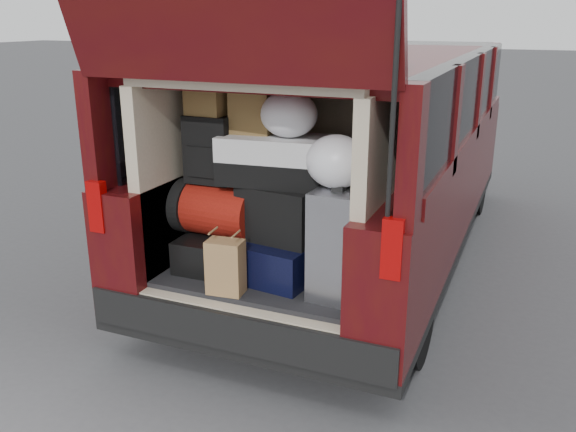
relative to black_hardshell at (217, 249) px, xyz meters
name	(u,v)px	position (x,y,z in m)	size (l,w,h in m)	color
ground	(260,364)	(0.37, -0.16, -0.65)	(80.00, 80.00, 0.00)	#3C3C3F
minivan	(353,159)	(0.37, 1.70, 0.26)	(1.90, 5.35, 2.77)	black
load_floor	(278,306)	(0.37, 0.12, -0.38)	(1.24, 1.05, 0.55)	black
black_hardshell	(217,249)	(0.00, 0.00, 0.00)	(0.37, 0.51, 0.21)	black
navy_hardshell	(283,257)	(0.45, 0.02, 0.02)	(0.44, 0.54, 0.24)	black
silver_roller	(342,241)	(0.85, -0.08, 0.21)	(0.26, 0.41, 0.62)	white
kraft_bag	(226,267)	(0.25, -0.34, 0.06)	(0.20, 0.13, 0.32)	#A38049
red_duffel	(218,209)	(0.02, 0.00, 0.27)	(0.51, 0.33, 0.33)	maroon
black_soft_case	(279,213)	(0.43, -0.01, 0.30)	(0.46, 0.27, 0.33)	black
backpack	(210,149)	(-0.02, 0.01, 0.64)	(0.29, 0.17, 0.41)	black
twotone_duffel	(274,160)	(0.38, 0.04, 0.60)	(0.63, 0.33, 0.28)	white
grocery_sack_lower	(208,97)	(-0.04, 0.03, 0.95)	(0.23, 0.19, 0.21)	brown
grocery_sack_upper	(253,112)	(0.22, 0.10, 0.87)	(0.24, 0.20, 0.24)	brown
plastic_bag_center	(289,114)	(0.48, 0.05, 0.88)	(0.33, 0.31, 0.26)	white
plastic_bag_right	(337,162)	(0.81, -0.09, 0.66)	(0.33, 0.31, 0.29)	white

